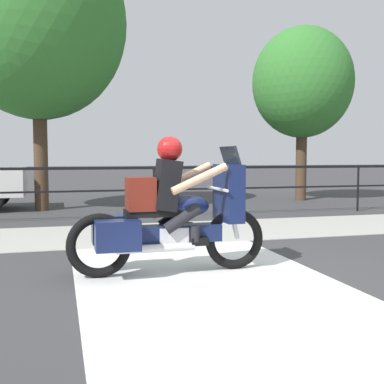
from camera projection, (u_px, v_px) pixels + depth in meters
The scene contains 7 objects.
ground_plane at pixel (247, 279), 5.32m from camera, with size 120.00×120.00×0.00m, color #38383A.
sidewalk_band at pixel (175, 232), 8.59m from camera, with size 44.00×2.40×0.01m, color #A8A59E.
crosswalk_band at pixel (212, 286), 5.01m from camera, with size 2.77×6.00×0.01m, color silver.
fence_railing at pixel (154, 177), 10.44m from camera, with size 36.00×0.05×1.13m.
motorcycle at pixel (170, 213), 5.54m from camera, with size 2.33×0.76×1.58m.
tree_behind_sign at pixel (302, 83), 14.50m from camera, with size 3.02×3.02×5.23m.
tree_behind_car at pixel (38, 22), 11.64m from camera, with size 4.28×4.28×6.95m.
Camera 1 is at (-1.98, -4.88, 1.36)m, focal length 45.00 mm.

